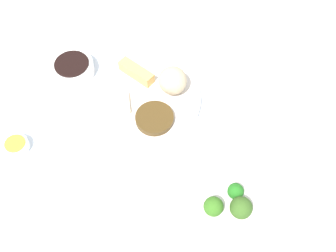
{
  "coord_description": "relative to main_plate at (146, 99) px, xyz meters",
  "views": [
    {
      "loc": [
        -0.52,
        -0.16,
        0.86
      ],
      "look_at": [
        -0.04,
        -0.06,
        0.06
      ],
      "focal_mm": 40.95,
      "sensor_mm": 36.0,
      "label": 1
    }
  ],
  "objects": [
    {
      "name": "tabletop",
      "position": [
        -0.05,
        -0.02,
        -0.02
      ],
      "size": [
        2.2,
        2.2,
        0.02
      ],
      "primitive_type": "cube",
      "color": "white",
      "rests_on": "ground"
    },
    {
      "name": "main_plate",
      "position": [
        0.0,
        0.0,
        0.0
      ],
      "size": [
        0.29,
        0.29,
        0.02
      ],
      "primitive_type": "cylinder",
      "color": "white",
      "rests_on": "tabletop"
    },
    {
      "name": "rice_scoop",
      "position": [
        0.04,
        -0.07,
        0.05
      ],
      "size": [
        0.07,
        0.07,
        0.07
      ],
      "primitive_type": "sphere",
      "color": "tan",
      "rests_on": "main_plate"
    },
    {
      "name": "spring_roll",
      "position": [
        0.07,
        0.04,
        0.02
      ],
      "size": [
        0.07,
        0.11,
        0.03
      ],
      "primitive_type": "cube",
      "rotation": [
        0.0,
        0.0,
        1.09
      ],
      "color": "tan",
      "rests_on": "main_plate"
    },
    {
      "name": "crab_rangoon_wonton",
      "position": [
        -0.04,
        0.07,
        0.01
      ],
      "size": [
        0.08,
        0.08,
        0.01
      ],
      "primitive_type": "cube",
      "rotation": [
        0.0,
        0.0,
        0.34
      ],
      "color": "beige",
      "rests_on": "main_plate"
    },
    {
      "name": "stir_fry_heap",
      "position": [
        -0.07,
        -0.04,
        0.02
      ],
      "size": [
        0.1,
        0.1,
        0.02
      ],
      "primitive_type": "cylinder",
      "color": "#453114",
      "rests_on": "main_plate"
    },
    {
      "name": "broccoli_plate",
      "position": [
        -0.27,
        -0.25,
        -0.0
      ],
      "size": [
        0.19,
        0.19,
        0.01
      ],
      "primitive_type": "cylinder",
      "color": "white",
      "rests_on": "tabletop"
    },
    {
      "name": "broccoli_floret_0",
      "position": [
        -0.27,
        -0.22,
        0.03
      ],
      "size": [
        0.04,
        0.04,
        0.04
      ],
      "primitive_type": "sphere",
      "color": "#33651C",
      "rests_on": "broccoli_plate"
    },
    {
      "name": "broccoli_floret_1",
      "position": [
        -0.22,
        -0.26,
        0.02
      ],
      "size": [
        0.04,
        0.04,
        0.04
      ],
      "primitive_type": "sphere",
      "color": "#21671C",
      "rests_on": "broccoli_plate"
    },
    {
      "name": "broccoli_floret_2",
      "position": [
        -0.26,
        -0.28,
        0.03
      ],
      "size": [
        0.05,
        0.05,
        0.05
      ],
      "primitive_type": "sphere",
      "color": "#33571E",
      "rests_on": "broccoli_plate"
    },
    {
      "name": "soy_sauce_bowl",
      "position": [
        0.05,
        0.22,
        0.01
      ],
      "size": [
        0.11,
        0.11,
        0.03
      ],
      "primitive_type": "cylinder",
      "color": "white",
      "rests_on": "tabletop"
    },
    {
      "name": "soy_sauce_bowl_liquid",
      "position": [
        0.05,
        0.22,
        0.03
      ],
      "size": [
        0.09,
        0.09,
        0.0
      ],
      "primitive_type": "cylinder",
      "color": "black",
      "rests_on": "soy_sauce_bowl"
    },
    {
      "name": "sauce_ramekin_hot_mustard",
      "position": [
        -0.2,
        0.28,
        0.0
      ],
      "size": [
        0.06,
        0.06,
        0.02
      ],
      "primitive_type": "cylinder",
      "color": "white",
      "rests_on": "tabletop"
    },
    {
      "name": "sauce_ramekin_hot_mustard_liquid",
      "position": [
        -0.2,
        0.28,
        0.02
      ],
      "size": [
        0.05,
        0.05,
        0.0
      ],
      "primitive_type": "cylinder",
      "color": "yellow",
      "rests_on": "sauce_ramekin_hot_mustard"
    }
  ]
}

